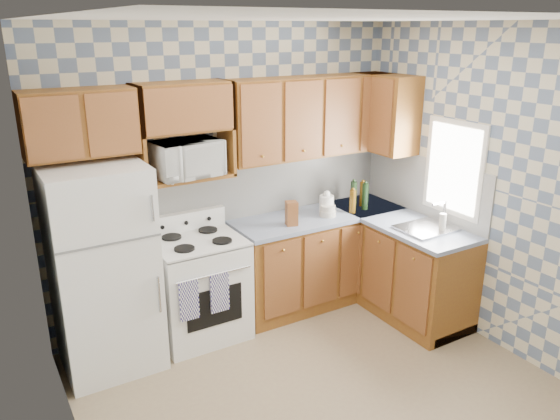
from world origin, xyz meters
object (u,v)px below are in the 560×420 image
object	(u,v)px
stove_body	(199,289)
microwave	(187,159)
refrigerator	(103,269)
electric_kettle	(326,205)

from	to	relation	value
stove_body	microwave	size ratio (longest dim) A/B	1.63
refrigerator	electric_kettle	distance (m)	2.17
stove_body	electric_kettle	world-z (taller)	electric_kettle
stove_body	electric_kettle	size ratio (longest dim) A/B	5.03
refrigerator	microwave	bearing A→B (deg)	11.15
microwave	electric_kettle	bearing A→B (deg)	-12.68
refrigerator	stove_body	world-z (taller)	refrigerator
refrigerator	microwave	size ratio (longest dim) A/B	3.05
refrigerator	microwave	xyz separation A→B (m)	(0.81, 0.16, 0.76)
refrigerator	electric_kettle	world-z (taller)	refrigerator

